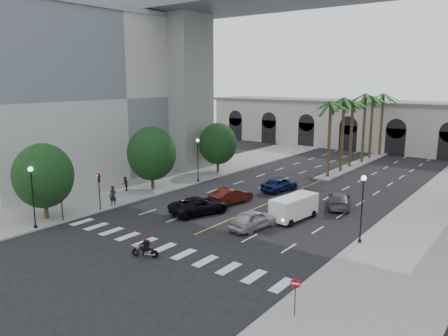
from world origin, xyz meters
TOP-DOWN VIEW (x-y plane):
  - ground at (0.00, 0.00)m, footprint 140.00×140.00m
  - sidewalk_left at (-15.00, 15.00)m, footprint 8.00×100.00m
  - sidewalk_right at (15.00, 15.00)m, footprint 8.00×100.00m
  - median at (0.00, 38.00)m, footprint 2.00×24.00m
  - building_left at (-27.00, 12.00)m, footprint 16.50×32.50m
  - pier_building at (0.00, 55.00)m, footprint 71.00×10.50m
  - bridge at (3.42, 22.00)m, footprint 75.00×13.00m
  - palm_a at (0.00, 28.00)m, footprint 3.20×3.20m
  - palm_b at (0.10, 32.00)m, footprint 3.20×3.20m
  - palm_c at (-0.20, 36.00)m, footprint 3.20×3.20m
  - palm_d at (0.15, 40.00)m, footprint 3.20×3.20m
  - palm_e at (-0.10, 44.00)m, footprint 3.20×3.20m
  - palm_f at (0.20, 48.00)m, footprint 3.20×3.20m
  - street_tree_near at (-13.00, -3.00)m, footprint 5.20×5.20m
  - street_tree_mid at (-13.00, 10.00)m, footprint 5.44×5.44m
  - street_tree_far at (-13.00, 22.00)m, footprint 5.04×5.04m
  - lamp_post_left_near at (-11.40, -5.00)m, footprint 0.40×0.40m
  - lamp_post_left_far at (-11.40, 16.00)m, footprint 0.40×0.40m
  - lamp_post_right at (11.40, 8.00)m, footprint 0.40×0.40m
  - traffic_signal_near at (-11.30, -2.50)m, footprint 0.25×0.18m
  - traffic_signal_far at (-11.30, 1.50)m, footprint 0.25×0.18m
  - motorcycle_rider at (0.23, -3.49)m, footprint 1.88×0.87m
  - car_a at (2.98, 6.12)m, footprint 2.65×5.01m
  - car_b at (-2.91, 11.08)m, footprint 2.59×5.02m
  - car_c at (-3.25, 6.56)m, footprint 4.42×6.28m
  - car_d at (6.32, 16.32)m, footprint 3.89×5.60m
  - car_e at (-1.50, 18.33)m, footprint 2.68×5.07m
  - cargo_van at (4.59, 10.21)m, footprint 2.54×5.22m
  - pedestrian_a at (-11.50, 3.22)m, footprint 0.84×0.73m
  - pedestrian_b at (-14.90, 7.66)m, footprint 0.98×0.93m
  - do_not_enter_sign at (12.37, -4.34)m, footprint 0.52×0.20m

SIDE VIEW (x-z plane):
  - ground at x=0.00m, z-range 0.00..0.00m
  - sidewalk_left at x=-15.00m, z-range 0.00..0.15m
  - sidewalk_right at x=15.00m, z-range 0.00..0.15m
  - median at x=0.00m, z-range 0.00..0.20m
  - motorcycle_rider at x=0.23m, z-range -0.07..1.37m
  - car_d at x=6.32m, z-range 0.00..1.51m
  - car_b at x=-2.91m, z-range 0.00..1.58m
  - car_c at x=-3.25m, z-range 0.00..1.59m
  - car_a at x=2.98m, z-range 0.00..1.63m
  - car_e at x=-1.50m, z-range 0.00..1.64m
  - pedestrian_b at x=-14.90m, z-range 0.15..1.74m
  - pedestrian_a at x=-11.50m, z-range 0.15..2.08m
  - cargo_van at x=4.59m, z-range 0.12..2.26m
  - do_not_enter_sign at x=12.37m, z-range 0.50..2.72m
  - traffic_signal_near at x=-11.30m, z-range 0.69..4.34m
  - traffic_signal_far at x=-11.30m, z-range 0.69..4.34m
  - lamp_post_left_near at x=-11.40m, z-range 0.55..5.90m
  - lamp_post_left_far at x=-11.40m, z-range 0.55..5.90m
  - lamp_post_right at x=11.40m, z-range 0.55..5.90m
  - street_tree_far at x=-13.00m, z-range 0.56..7.24m
  - street_tree_near at x=-13.00m, z-range 0.58..7.47m
  - street_tree_mid at x=-13.00m, z-range 0.61..7.81m
  - pier_building at x=0.00m, z-range 0.02..8.52m
  - palm_c at x=-0.20m, z-range 3.86..13.96m
  - palm_a at x=0.00m, z-range 3.95..14.25m
  - palm_e at x=-0.10m, z-range 3.99..14.39m
  - palm_b at x=0.10m, z-range 4.07..14.67m
  - palm_f at x=0.20m, z-range 4.11..14.81m
  - palm_d at x=0.15m, z-range 4.20..15.10m
  - building_left at x=-27.00m, z-range 0.01..20.61m
  - bridge at x=3.42m, z-range 5.51..31.51m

